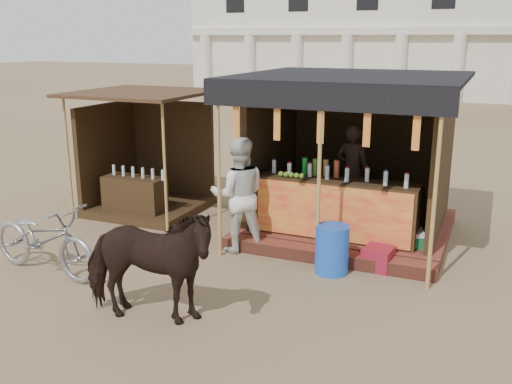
{
  "coord_description": "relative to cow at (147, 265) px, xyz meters",
  "views": [
    {
      "loc": [
        3.27,
        -6.06,
        3.36
      ],
      "look_at": [
        0.0,
        1.6,
        1.1
      ],
      "focal_mm": 40.0,
      "sensor_mm": 36.0,
      "label": 1
    }
  ],
  "objects": [
    {
      "name": "main_stall",
      "position": [
        1.41,
        4.12,
        0.28
      ],
      "size": [
        3.6,
        3.61,
        2.78
      ],
      "color": "brown",
      "rests_on": "ground"
    },
    {
      "name": "bystander",
      "position": [
        -0.02,
        2.66,
        0.19
      ],
      "size": [
        1.14,
        1.06,
        1.87
      ],
      "primitive_type": "imported",
      "rotation": [
        0.0,
        0.0,
        3.64
      ],
      "color": "silver",
      "rests_on": "ground"
    },
    {
      "name": "red_crate",
      "position": [
        2.24,
        2.76,
        -0.58
      ],
      "size": [
        0.46,
        0.49,
        0.33
      ],
      "primitive_type": "cube",
      "rotation": [
        0.0,
        0.0,
        -0.12
      ],
      "color": "maroon",
      "rests_on": "ground"
    },
    {
      "name": "background_building",
      "position": [
        -1.59,
        30.7,
        3.24
      ],
      "size": [
        26.0,
        7.45,
        8.18
      ],
      "color": "silver",
      "rests_on": "ground"
    },
    {
      "name": "motorbike",
      "position": [
        -2.23,
        0.67,
        -0.21
      ],
      "size": [
        2.1,
        0.94,
        1.07
      ],
      "primitive_type": "imported",
      "rotation": [
        0.0,
        0.0,
        1.46
      ],
      "color": "#95959D",
      "rests_on": "ground"
    },
    {
      "name": "blue_barrel",
      "position": [
        1.63,
        2.34,
        -0.38
      ],
      "size": [
        0.5,
        0.5,
        0.72
      ],
      "primitive_type": "cylinder",
      "rotation": [
        0.0,
        0.0,
        -0.01
      ],
      "color": "blue",
      "rests_on": "ground"
    },
    {
      "name": "ground",
      "position": [
        0.41,
        0.76,
        -0.74
      ],
      "size": [
        120.0,
        120.0,
        0.0
      ],
      "primitive_type": "plane",
      "color": "#846B4C",
      "rests_on": "ground"
    },
    {
      "name": "cow",
      "position": [
        0.0,
        0.0,
        0.0
      ],
      "size": [
        1.88,
        1.13,
        1.49
      ],
      "primitive_type": "imported",
      "rotation": [
        0.0,
        0.0,
        1.77
      ],
      "color": "black",
      "rests_on": "ground"
    },
    {
      "name": "secondary_stall",
      "position": [
        -2.76,
        3.99,
        0.11
      ],
      "size": [
        2.4,
        2.4,
        2.38
      ],
      "color": "#382614",
      "rests_on": "ground"
    },
    {
      "name": "cooler",
      "position": [
        2.48,
        3.36,
        -0.51
      ],
      "size": [
        0.74,
        0.6,
        0.46
      ],
      "color": "#1A763F",
      "rests_on": "ground"
    }
  ]
}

